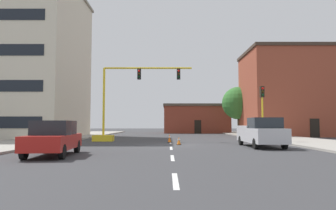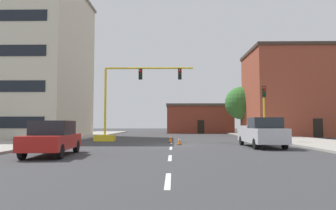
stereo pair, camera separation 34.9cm
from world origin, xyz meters
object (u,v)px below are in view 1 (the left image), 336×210
Objects in this scene: traffic_signal_gantry at (117,117)px; traffic_cone_roadside_b at (180,141)px; sedan_red_near_left at (55,138)px; pickup_truck_silver at (262,133)px; tree_right_far at (240,103)px; traffic_cone_roadside_a at (171,138)px; traffic_light_pole_right at (264,101)px.

traffic_cone_roadside_b is (5.59, -4.81, -1.94)m from traffic_signal_gantry.
sedan_red_near_left reaches higher than traffic_cone_roadside_b.
sedan_red_near_left is 7.62× the size of traffic_cone_roadside_b.
traffic_signal_gantry is 13.15m from pickup_truck_silver.
tree_right_far is at bearing 80.11° from pickup_truck_silver.
traffic_cone_roadside_a is at bearing 104.16° from traffic_cone_roadside_b.
traffic_signal_gantry reaches higher than sedan_red_near_left.
traffic_signal_gantry reaches higher than traffic_light_pole_right.
traffic_signal_gantry reaches higher than pickup_truck_silver.
traffic_light_pole_right is at bearing 21.55° from traffic_cone_roadside_b.
sedan_red_near_left is at bearing -142.68° from traffic_light_pole_right.
traffic_signal_gantry is 5.64m from traffic_cone_roadside_a.
traffic_light_pole_right is 8.56m from traffic_cone_roadside_a.
traffic_light_pole_right is 0.68× the size of tree_right_far.
traffic_light_pole_right reaches higher than traffic_cone_roadside_b.
traffic_signal_gantry is at bearing 157.17° from traffic_cone_roadside_a.
pickup_truck_silver reaches higher than traffic_cone_roadside_a.
pickup_truck_silver is 7.39× the size of traffic_cone_roadside_a.
tree_right_far is 11.63× the size of traffic_cone_roadside_b.
sedan_red_near_left is (-0.91, -12.44, -1.35)m from traffic_signal_gantry.
traffic_signal_gantry is 1.27× the size of tree_right_far.
traffic_light_pole_right is at bearing 70.82° from pickup_truck_silver.
pickup_truck_silver is 5.95m from traffic_cone_roadside_b.
pickup_truck_silver is 8.87× the size of traffic_cone_roadside_b.
traffic_signal_gantry is 12.32× the size of traffic_cone_roadside_a.
traffic_light_pole_right is 5.82m from pickup_truck_silver.
traffic_light_pole_right is at bearing 37.32° from sedan_red_near_left.
traffic_cone_roadside_a is at bearing -179.20° from traffic_light_pole_right.
sedan_red_near_left is 6.35× the size of traffic_cone_roadside_a.
sedan_red_near_left is (-16.16, -29.19, -3.77)m from tree_right_far.
traffic_cone_roadside_b is at bearing -158.45° from traffic_light_pole_right.
pickup_truck_silver is at bearing -109.18° from traffic_light_pole_right.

